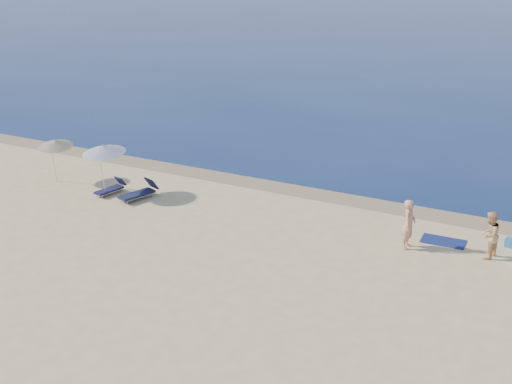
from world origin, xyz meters
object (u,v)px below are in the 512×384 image
at_px(person_left, 409,224).
at_px(umbrella_near, 104,149).
at_px(person_right, 489,235).
at_px(blue_cooler, 512,243).

height_order(person_left, umbrella_near, umbrella_near).
distance_m(person_right, umbrella_near, 16.04).
relative_size(person_left, blue_cooler, 4.20).
relative_size(person_right, umbrella_near, 0.71).
xyz_separation_m(person_right, blue_cooler, (0.68, 1.31, -0.71)).
bearing_deg(blue_cooler, person_right, -105.55).
bearing_deg(umbrella_near, blue_cooler, 13.87).
bearing_deg(person_left, umbrella_near, 93.60).
xyz_separation_m(person_left, umbrella_near, (-13.21, -0.85, 1.20)).
bearing_deg(blue_cooler, person_left, -140.17).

